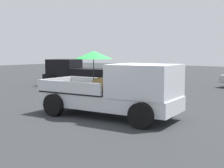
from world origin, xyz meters
TOP-DOWN VIEW (x-y plane):
  - ground_plane at (0.00, 0.00)m, footprint 80.00×80.00m
  - pickup_truck_main at (0.46, 0.04)m, footprint 5.22×2.67m
  - pickup_truck_red at (-7.88, 6.46)m, footprint 5.10×3.08m

SIDE VIEW (x-z plane):
  - ground_plane at x=0.00m, z-range 0.00..0.00m
  - pickup_truck_red at x=-7.88m, z-range -0.03..1.77m
  - pickup_truck_main at x=0.46m, z-range -0.19..2.15m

